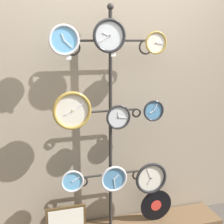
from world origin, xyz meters
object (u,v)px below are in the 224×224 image
clock_top_left (64,40)px  clock_middle_left (72,111)px  display_stand (111,157)px  vinyl_record (156,205)px  clock_bottom_left (72,181)px  clock_middle_right (153,111)px  clock_top_center (109,36)px  clock_bottom_center (114,179)px  clock_middle_center (118,117)px  picture_frame (66,222)px  clock_bottom_right (151,178)px  clock_top_right (156,43)px

clock_top_left → clock_middle_left: 0.57m
display_stand → vinyl_record: 0.71m
clock_bottom_left → clock_middle_right: bearing=1.8°
clock_top_center → clock_middle_right: (0.42, 0.02, -0.66)m
display_stand → clock_bottom_center: (0.00, -0.11, -0.17)m
display_stand → clock_top_left: 1.14m
display_stand → clock_middle_center: 0.42m
clock_top_center → picture_frame: clock_top_center is taller
display_stand → clock_middle_center: size_ratio=9.56×
clock_middle_left → clock_middle_center: 0.41m
clock_top_center → clock_bottom_center: clock_top_center is taller
display_stand → clock_top_left: (-0.40, -0.09, 1.06)m
clock_bottom_center → clock_top_left: bearing=177.2°
clock_bottom_left → clock_middle_left: bearing=-23.1°
clock_bottom_right → clock_middle_left: bearing=-178.6°
clock_top_center → clock_bottom_left: bearing=-179.8°
clock_bottom_right → clock_top_right: bearing=-57.0°
clock_top_left → clock_bottom_right: clock_top_left is taller
picture_frame → clock_middle_right: bearing=-0.3°
clock_top_left → clock_middle_right: 1.00m
clock_bottom_center → clock_bottom_right: 0.38m
clock_middle_left → vinyl_record: 1.31m
clock_middle_center → clock_bottom_right: size_ratio=0.71×
clock_top_left → clock_bottom_left: 1.20m
clock_top_center → picture_frame: size_ratio=0.77×
clock_middle_left → picture_frame: (-0.08, 0.04, -1.04)m
display_stand → clock_top_center: size_ratio=7.60×
clock_bottom_right → clock_top_center: bearing=-178.7°
display_stand → clock_middle_right: display_stand is taller
clock_top_center → clock_bottom_center: size_ratio=1.12×
clock_top_center → clock_bottom_right: 1.37m
clock_top_left → vinyl_record: clock_top_left is taller
clock_top_left → vinyl_record: 1.81m
clock_middle_right → clock_bottom_center: size_ratio=0.79×
clock_bottom_center → vinyl_record: size_ratio=0.77×
clock_middle_center → clock_top_right: bearing=0.3°
clock_middle_center → picture_frame: bearing=177.2°
clock_top_left → picture_frame: size_ratio=0.68×
clock_bottom_left → vinyl_record: bearing=3.3°
clock_bottom_center → picture_frame: bearing=174.9°
clock_bottom_center → clock_bottom_right: bearing=3.2°
display_stand → vinyl_record: display_stand is taller
clock_top_left → clock_top_right: clock_top_left is taller
clock_top_left → clock_middle_right: bearing=1.1°
clock_bottom_right → clock_top_left: bearing=-179.9°
clock_middle_center → clock_bottom_right: 0.70m
display_stand → clock_top_left: display_stand is taller
clock_middle_center → vinyl_record: 1.03m
clock_top_right → clock_middle_right: bearing=70.8°
display_stand → clock_bottom_left: display_stand is taller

